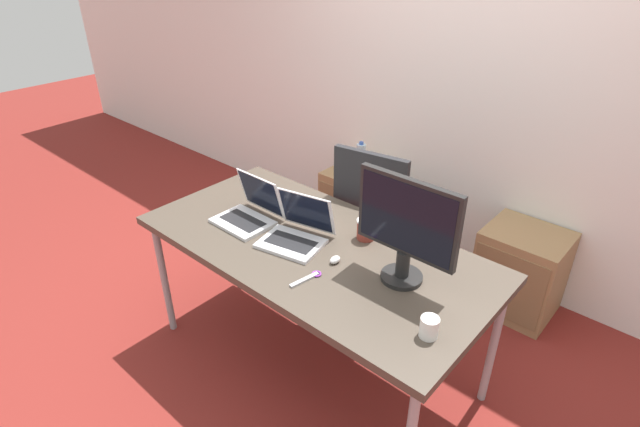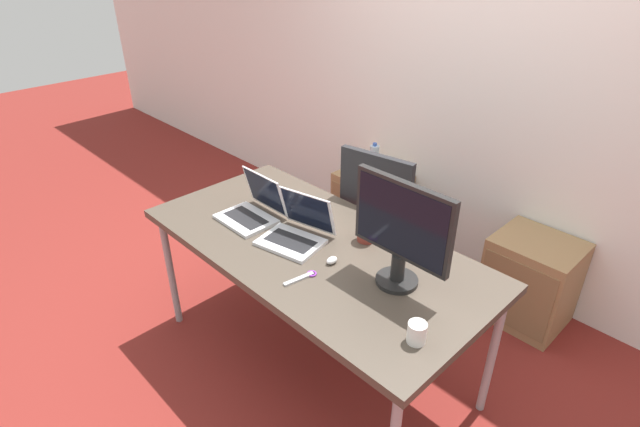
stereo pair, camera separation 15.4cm
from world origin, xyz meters
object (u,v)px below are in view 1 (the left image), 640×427
Objects in this scene: office_chair at (380,242)px; laptop_left at (296,232)px; coffee_cup_brown at (366,229)px; water_bottle at (361,159)px; cabinet_left at (358,206)px; coffee_cup_white at (429,327)px; cabinet_right at (520,271)px; laptop_right at (249,212)px; monitor at (406,227)px; mouse at (335,260)px.

laptop_left is (0.01, -0.76, 0.43)m from office_chair.
laptop_left reaches higher than coffee_cup_brown.
water_bottle is at bearing 128.25° from coffee_cup_brown.
coffee_cup_brown reaches higher than cabinet_left.
coffee_cup_brown reaches higher than coffee_cup_white.
coffee_cup_brown is at bearing -63.94° from office_chair.
laptop_left is 3.94× the size of coffee_cup_white.
coffee_cup_white is (1.35, -1.36, 0.54)m from cabinet_left.
cabinet_left is 1.00× the size of cabinet_right.
coffee_cup_white is (1.14, -0.13, -0.01)m from laptop_right.
cabinet_right is 1.65× the size of laptop_left.
office_chair is 0.94m from laptop_right.
laptop_left is 1.14× the size of laptop_right.
cabinet_left is 1.87× the size of laptop_right.
monitor is at bearing -26.99° from coffee_cup_brown.
cabinet_right is 1.37m from monitor.
cabinet_right is 9.55× the size of mouse.
laptop_right is 3.47× the size of coffee_cup_white.
monitor reaches higher than office_chair.
cabinet_left is 1.36m from laptop_right.
coffee_cup_white reaches higher than cabinet_left.
coffee_cup_brown reaches higher than water_bottle.
coffee_cup_white is (0.84, -0.90, 0.42)m from office_chair.
monitor is at bearing 18.70° from mouse.
coffee_cup_white is at bearing -45.24° from water_bottle.
cabinet_right is 5.33× the size of coffee_cup_brown.
cabinet_right is 1.31m from water_bottle.
monitor is at bearing 6.73° from laptop_right.
laptop_right reaches higher than cabinet_right.
water_bottle is 1.60m from monitor.
coffee_cup_brown reaches higher than cabinet_right.
laptop_right is 0.61× the size of monitor.
cabinet_right is 6.50× the size of coffee_cup_white.
office_chair is 3.62× the size of laptop_right.
coffee_cup_brown is (0.25, -0.51, 0.43)m from office_chair.
coffee_cup_brown is (-0.58, 0.39, 0.01)m from coffee_cup_white.
cabinet_left is (-0.51, 0.45, -0.12)m from office_chair.
monitor is (-0.17, -1.13, 0.76)m from cabinet_right.
water_bottle is 2.36× the size of coffee_cup_brown.
cabinet_left is 1.15× the size of monitor.
water_bottle is at bearing 138.34° from office_chair.
water_bottle is at bearing 90.00° from cabinet_left.
water_bottle reaches higher than cabinet_left.
cabinet_right is 1.87× the size of laptop_right.
cabinet_right is (0.73, 0.45, -0.12)m from office_chair.
cabinet_right is at bearing 59.18° from laptop_left.
office_chair is at bearing -41.52° from cabinet_left.
coffee_cup_white is 0.82× the size of coffee_cup_brown.
office_chair is 4.36× the size of water_bottle.
mouse is at bearing -3.46° from laptop_left.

